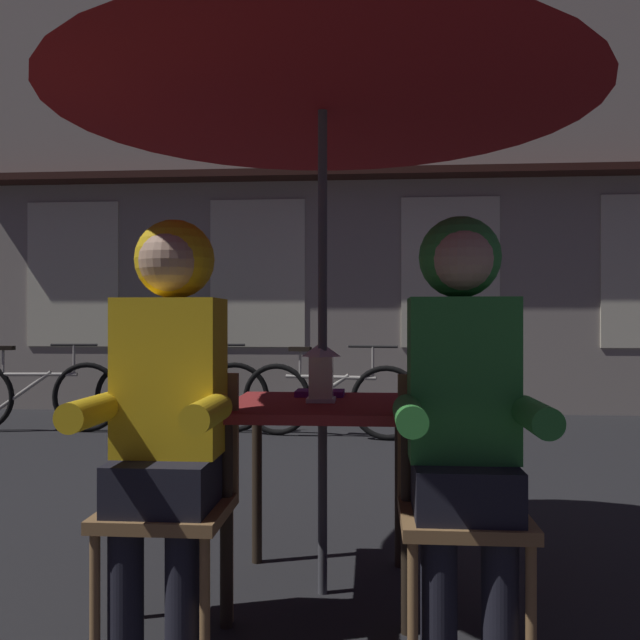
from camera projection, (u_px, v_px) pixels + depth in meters
ground_plane at (323, 593)px, 2.61m from camera, size 60.00×60.00×0.00m
cafe_table at (323, 428)px, 2.61m from camera, size 0.72×0.72×0.74m
patio_umbrella at (323, 62)px, 2.61m from camera, size 2.10×2.10×2.31m
lantern at (321, 371)px, 2.62m from camera, size 0.11×0.11×0.23m
chair_left at (173, 488)px, 2.28m from camera, size 0.40×0.40×0.87m
chair_right at (461, 494)px, 2.20m from camera, size 0.40×0.40×0.87m
person_left_hooded at (168, 384)px, 2.22m from camera, size 0.45×0.56×1.40m
person_right_hooded at (463, 386)px, 2.14m from camera, size 0.45×0.56×1.40m
shopfront_building at (353, 149)px, 7.99m from camera, size 10.00×0.93×6.20m
bicycle_nearest at (33, 395)px, 6.37m from camera, size 1.68×0.16×0.84m
bicycle_second at (181, 395)px, 6.39m from camera, size 1.68×0.08×0.84m
bicycle_third at (330, 399)px, 6.06m from camera, size 1.66×0.37×0.84m
book at (320, 393)px, 2.82m from camera, size 0.20×0.14×0.02m
potted_plant at (162, 369)px, 7.12m from camera, size 0.60×0.60×0.92m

